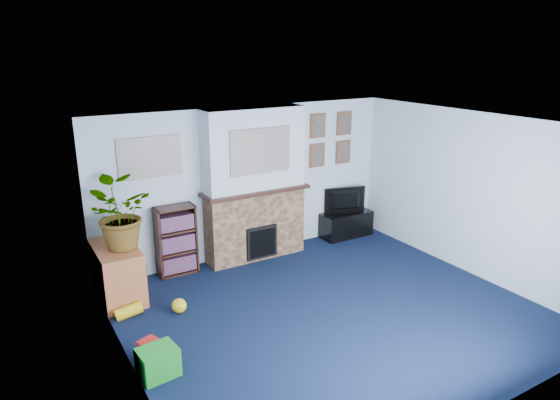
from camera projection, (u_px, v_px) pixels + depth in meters
floor at (330, 311)px, 6.42m from camera, size 5.00×4.50×0.01m
ceiling at (336, 126)px, 5.71m from camera, size 5.00×4.50×0.01m
wall_back at (249, 182)px, 7.92m from camera, size 5.00×0.04×2.40m
wall_front at (491, 302)px, 4.22m from camera, size 5.00×0.04×2.40m
wall_left at (125, 269)px, 4.85m from camera, size 0.04×4.50×2.40m
wall_right at (471, 194)px, 7.28m from camera, size 0.04×4.50×2.40m
chimney_breast at (255, 186)px, 7.76m from camera, size 1.72×0.50×2.40m
collage_main at (261, 151)px, 7.41m from camera, size 1.00×0.03×0.68m
collage_left at (150, 157)px, 6.98m from camera, size 0.90×0.03×0.58m
portrait_tl at (318, 126)px, 8.30m from camera, size 0.30×0.03×0.40m
portrait_tr at (344, 123)px, 8.56m from camera, size 0.30×0.03×0.40m
portrait_bl at (317, 155)px, 8.45m from camera, size 0.30×0.03×0.40m
portrait_br at (343, 152)px, 8.71m from camera, size 0.30×0.03×0.40m
tv_stand at (346, 224)px, 8.91m from camera, size 0.93×0.39×0.44m
television at (346, 200)px, 8.80m from camera, size 0.76×0.29×0.44m
bookshelf at (176, 242)px, 7.38m from camera, size 0.58×0.28×1.05m
sideboard at (118, 274)px, 6.67m from camera, size 0.53×0.95×0.74m
potted_plant at (116, 215)px, 6.40m from camera, size 1.09×1.08×0.92m
mantel_clock at (255, 185)px, 7.70m from camera, size 0.11×0.06×0.15m
mantel_candle at (271, 182)px, 7.84m from camera, size 0.05×0.05×0.17m
mantel_teddy at (220, 190)px, 7.41m from camera, size 0.14×0.14×0.14m
mantel_can at (298, 179)px, 8.08m from camera, size 0.05×0.05×0.11m
green_crate at (158, 363)px, 5.14m from camera, size 0.42×0.36×0.31m
toy_ball at (179, 306)px, 6.38m from camera, size 0.19×0.19×0.19m
toy_block at (150, 352)px, 5.39m from camera, size 0.26×0.26×0.25m
toy_tube at (129, 311)px, 6.29m from camera, size 0.35×0.15×0.20m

